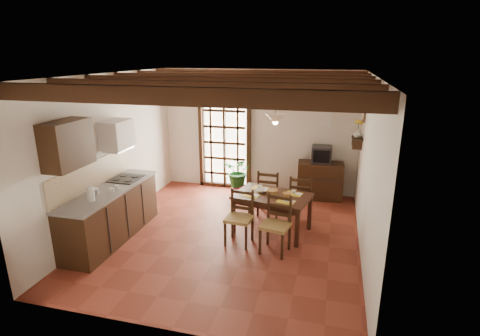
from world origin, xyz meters
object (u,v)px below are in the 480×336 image
(chair_far_right, at_px, (300,206))
(sideboard, at_px, (320,181))
(chair_near_left, at_px, (239,227))
(chair_near_right, at_px, (275,235))
(chair_far_left, at_px, (269,201))
(kitchen_counter, at_px, (111,213))
(dining_table, at_px, (272,199))
(pendant_lamp, at_px, (275,118))
(crt_tv, at_px, (322,154))
(potted_plant, at_px, (239,170))

(chair_far_right, distance_m, sideboard, 1.33)
(chair_near_left, height_order, chair_near_right, chair_near_right)
(chair_far_left, relative_size, sideboard, 0.97)
(kitchen_counter, xyz_separation_m, chair_near_right, (2.85, 0.23, -0.18))
(kitchen_counter, bearing_deg, sideboard, 39.53)
(dining_table, height_order, chair_far_right, chair_far_right)
(dining_table, height_order, chair_far_left, chair_far_left)
(chair_far_left, height_order, chair_far_right, chair_far_left)
(kitchen_counter, distance_m, chair_near_right, 2.86)
(chair_near_right, bearing_deg, pendant_lamp, 113.25)
(crt_tv, bearing_deg, kitchen_counter, -141.30)
(pendant_lamp, bearing_deg, chair_far_left, 106.10)
(chair_far_left, height_order, pendant_lamp, pendant_lamp)
(chair_near_right, distance_m, potted_plant, 2.73)
(sideboard, xyz_separation_m, crt_tv, (0.00, -0.01, 0.61))
(chair_near_right, distance_m, sideboard, 2.66)
(chair_far_left, bearing_deg, chair_near_left, 80.00)
(chair_near_right, distance_m, crt_tv, 2.75)
(potted_plant, bearing_deg, chair_near_right, -62.76)
(dining_table, relative_size, sideboard, 1.48)
(kitchen_counter, bearing_deg, chair_far_left, 33.95)
(dining_table, bearing_deg, crt_tv, 79.83)
(chair_far_right, height_order, sideboard, chair_far_right)
(dining_table, xyz_separation_m, sideboard, (0.76, 1.87, -0.20))
(crt_tv, relative_size, potted_plant, 0.23)
(chair_far_left, relative_size, pendant_lamp, 1.13)
(kitchen_counter, height_order, crt_tv, kitchen_counter)
(chair_far_right, relative_size, potted_plant, 0.51)
(chair_far_left, bearing_deg, chair_far_right, 170.21)
(chair_near_right, bearing_deg, dining_table, 114.91)
(kitchen_counter, distance_m, crt_tv, 4.47)
(chair_near_left, xyz_separation_m, chair_far_right, (0.92, 1.17, 0.00))
(dining_table, bearing_deg, chair_near_right, -63.92)
(chair_near_right, relative_size, chair_far_right, 1.01)
(pendant_lamp, bearing_deg, chair_near_left, -123.89)
(dining_table, relative_size, pendant_lamp, 1.72)
(chair_far_left, height_order, sideboard, chair_far_left)
(dining_table, xyz_separation_m, chair_near_right, (0.18, -0.72, -0.32))
(chair_near_left, relative_size, chair_far_left, 0.98)
(potted_plant, bearing_deg, kitchen_counter, -121.24)
(sideboard, xyz_separation_m, potted_plant, (-1.82, -0.18, 0.15))
(chair_far_left, bearing_deg, pendant_lamp, 108.26)
(chair_near_right, relative_size, chair_far_left, 1.00)
(kitchen_counter, bearing_deg, crt_tv, 39.47)
(dining_table, xyz_separation_m, crt_tv, (0.76, 1.87, 0.41))
(crt_tv, bearing_deg, pendant_lamp, -114.02)
(kitchen_counter, xyz_separation_m, chair_far_left, (2.49, 1.67, -0.18))
(chair_near_left, xyz_separation_m, pendant_lamp, (0.46, 0.69, 1.79))
(dining_table, relative_size, potted_plant, 0.79)
(kitchen_counter, bearing_deg, chair_far_right, 26.19)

